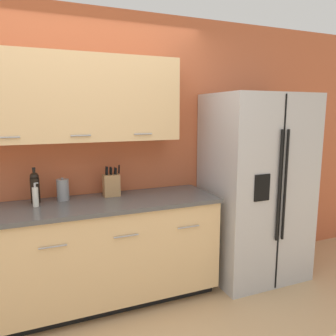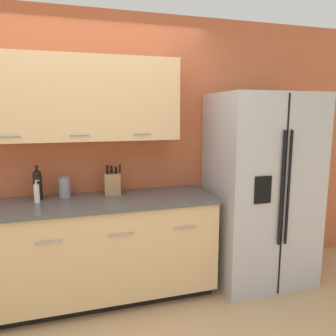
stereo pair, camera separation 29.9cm
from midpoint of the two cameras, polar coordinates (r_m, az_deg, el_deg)
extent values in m
cube|color=#BC5B38|center=(3.15, -13.12, 2.45)|extent=(10.00, 0.05, 2.60)
cube|color=#E0B77F|center=(2.95, -12.64, 11.66)|extent=(1.76, 0.32, 0.72)
cylinder|color=#99999E|center=(2.79, -23.08, 5.09)|extent=(0.16, 0.01, 0.01)
cylinder|color=#99999E|center=(2.78, -12.15, 5.63)|extent=(0.16, 0.01, 0.01)
cylinder|color=#99999E|center=(2.87, -1.53, 5.96)|extent=(0.16, 0.01, 0.01)
cube|color=black|center=(3.26, -11.28, -20.65)|extent=(2.25, 0.54, 0.09)
cube|color=#E0B77F|center=(3.03, -11.49, -13.68)|extent=(2.29, 0.62, 0.80)
cube|color=#4C4C4C|center=(2.88, -11.74, -6.06)|extent=(2.31, 0.64, 0.03)
cylinder|color=#99999E|center=(2.64, -17.07, -12.31)|extent=(0.20, 0.01, 0.01)
cylinder|color=#99999E|center=(2.68, -5.01, -11.52)|extent=(0.20, 0.01, 0.01)
cylinder|color=#99999E|center=(2.84, 6.11, -10.35)|extent=(0.20, 0.01, 0.01)
cube|color=#B2B2B5|center=(3.41, 18.21, -3.56)|extent=(0.96, 0.74, 1.86)
cube|color=black|center=(3.12, 22.12, -4.98)|extent=(0.01, 0.01, 1.82)
cylinder|color=black|center=(3.07, 21.88, -3.42)|extent=(0.02, 0.02, 1.02)
cylinder|color=black|center=(3.11, 22.89, -3.31)|extent=(0.02, 0.02, 1.02)
cube|color=black|center=(2.97, 19.01, -3.67)|extent=(0.16, 0.01, 0.24)
cube|color=#A87A4C|center=(3.04, -6.97, -2.80)|extent=(0.14, 0.11, 0.20)
cylinder|color=black|center=(3.03, -7.81, -0.25)|extent=(0.02, 0.03, 0.08)
cylinder|color=black|center=(2.99, -7.71, -0.34)|extent=(0.02, 0.04, 0.08)
cylinder|color=black|center=(3.03, -7.07, -0.29)|extent=(0.02, 0.03, 0.07)
cylinder|color=black|center=(3.00, -6.96, -0.42)|extent=(0.02, 0.03, 0.07)
cylinder|color=black|center=(3.04, -6.34, -0.32)|extent=(0.02, 0.03, 0.06)
cylinder|color=black|center=(3.01, -6.22, -0.42)|extent=(0.02, 0.03, 0.06)
cylinder|color=black|center=(3.05, -5.61, -0.10)|extent=(0.01, 0.03, 0.08)
cylinder|color=black|center=(3.02, -19.14, -3.26)|extent=(0.08, 0.08, 0.21)
sphere|color=black|center=(2.99, -19.27, -1.03)|extent=(0.07, 0.07, 0.07)
cylinder|color=black|center=(2.99, -19.29, -0.60)|extent=(0.02, 0.02, 0.07)
cylinder|color=black|center=(2.98, -19.34, 0.26)|extent=(0.03, 0.03, 0.02)
cylinder|color=silver|center=(2.91, -19.22, -4.28)|extent=(0.05, 0.05, 0.16)
cylinder|color=#B2B2B5|center=(2.88, -19.32, -2.43)|extent=(0.02, 0.02, 0.04)
cylinder|color=#B2B2B5|center=(2.88, -19.06, -2.08)|extent=(0.03, 0.01, 0.01)
cylinder|color=gray|center=(3.02, -14.91, -3.39)|extent=(0.10, 0.10, 0.17)
cylinder|color=gray|center=(3.01, -14.98, -1.69)|extent=(0.11, 0.11, 0.01)
sphere|color=gray|center=(3.00, -14.99, -1.46)|extent=(0.02, 0.02, 0.02)
camera|label=1|loc=(0.15, -87.14, 0.48)|focal=35.00mm
camera|label=2|loc=(0.15, 92.86, -0.48)|focal=35.00mm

